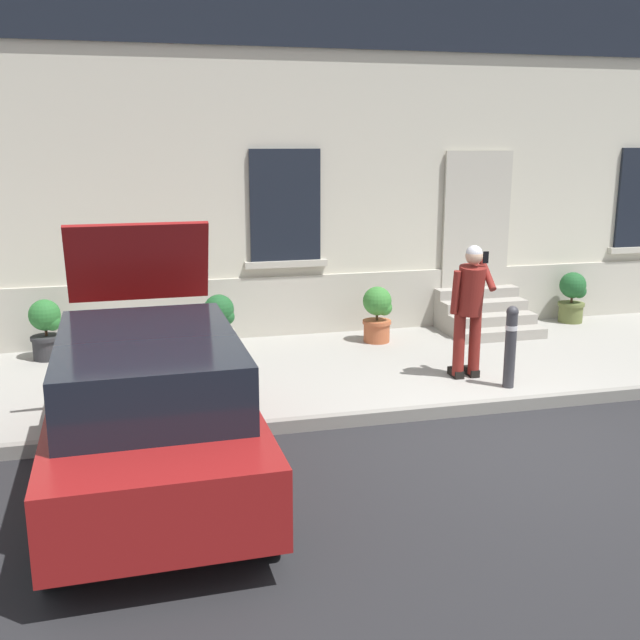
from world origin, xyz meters
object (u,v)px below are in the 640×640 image
object	(u,v)px
hatchback_car_red	(150,406)
planter_cream	(220,322)
planter_terracotta	(378,313)
bollard_near_person	(511,344)
planter_olive	(573,296)
person_on_phone	(470,303)
planter_charcoal	(46,328)
bollard_far_left	(165,369)

from	to	relation	value
hatchback_car_red	planter_cream	bearing A→B (deg)	74.26
planter_terracotta	bollard_near_person	bearing A→B (deg)	-69.94
planter_terracotta	planter_olive	size ratio (longest dim) A/B	1.00
planter_cream	planter_olive	world-z (taller)	same
bollard_near_person	planter_cream	world-z (taller)	bollard_near_person
bollard_near_person	person_on_phone	distance (m)	0.73
bollard_near_person	planter_charcoal	distance (m)	6.35
planter_cream	planter_charcoal	bearing A→B (deg)	173.91
person_on_phone	planter_terracotta	bearing A→B (deg)	95.25
person_on_phone	planter_charcoal	xyz separation A→B (m)	(-5.38, 2.26, -0.55)
bollard_far_left	planter_terracotta	size ratio (longest dim) A/B	1.22
bollard_far_left	person_on_phone	xyz separation A→B (m)	(3.87, 0.47, 0.44)
planter_charcoal	planter_terracotta	world-z (taller)	same
person_on_phone	planter_cream	bearing A→B (deg)	135.73
planter_charcoal	planter_olive	bearing A→B (deg)	0.99
hatchback_car_red	bollard_far_left	xyz separation A→B (m)	(0.19, 1.41, -0.09)
planter_charcoal	planter_cream	size ratio (longest dim) A/B	1.00
bollard_far_left	person_on_phone	distance (m)	3.92
hatchback_car_red	planter_cream	distance (m)	4.04
person_on_phone	bollard_near_person	bearing A→B (deg)	-63.55
bollard_far_left	person_on_phone	world-z (taller)	person_on_phone
hatchback_car_red	planter_cream	world-z (taller)	hatchback_car_red
planter_olive	planter_cream	bearing A→B (deg)	-176.17
bollard_far_left	planter_cream	xyz separation A→B (m)	(0.90, 2.48, -0.11)
planter_olive	person_on_phone	bearing A→B (deg)	-141.83
person_on_phone	planter_cream	world-z (taller)	person_on_phone
hatchback_car_red	bollard_far_left	size ratio (longest dim) A/B	3.92
bollard_near_person	planter_charcoal	bearing A→B (deg)	154.47
planter_terracotta	bollard_far_left	bearing A→B (deg)	-143.21
bollard_far_left	planter_olive	distance (m)	7.51
planter_charcoal	planter_cream	world-z (taller)	same
bollard_near_person	bollard_far_left	world-z (taller)	same
hatchback_car_red	planter_charcoal	xyz separation A→B (m)	(-1.31, 4.15, -0.19)
planter_terracotta	planter_cream	bearing A→B (deg)	180.00
bollard_near_person	planter_cream	xyz separation A→B (m)	(-3.31, 2.48, -0.11)
planter_charcoal	planter_terracotta	size ratio (longest dim) A/B	1.00
planter_charcoal	bollard_far_left	bearing A→B (deg)	-61.11
planter_terracotta	planter_olive	xyz separation A→B (m)	(3.62, 0.40, 0.00)
bollard_near_person	planter_charcoal	world-z (taller)	bollard_near_person
planter_charcoal	planter_olive	xyz separation A→B (m)	(8.44, 0.15, 0.00)
bollard_near_person	planter_terracotta	distance (m)	2.64
bollard_far_left	planter_terracotta	world-z (taller)	bollard_far_left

